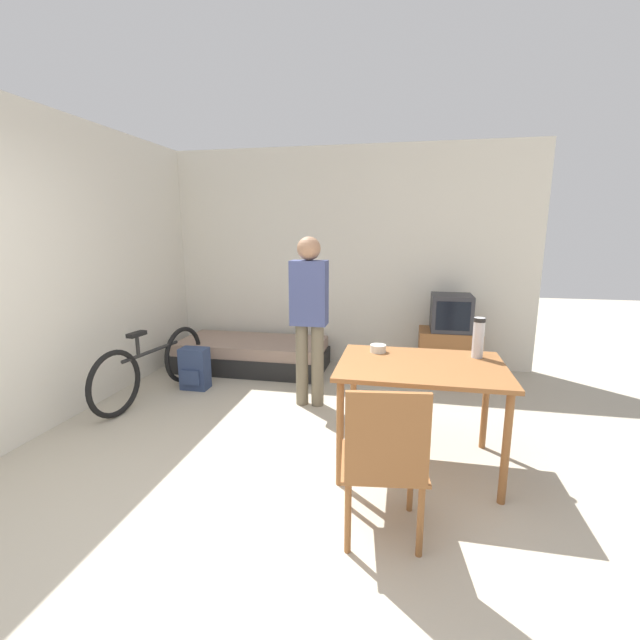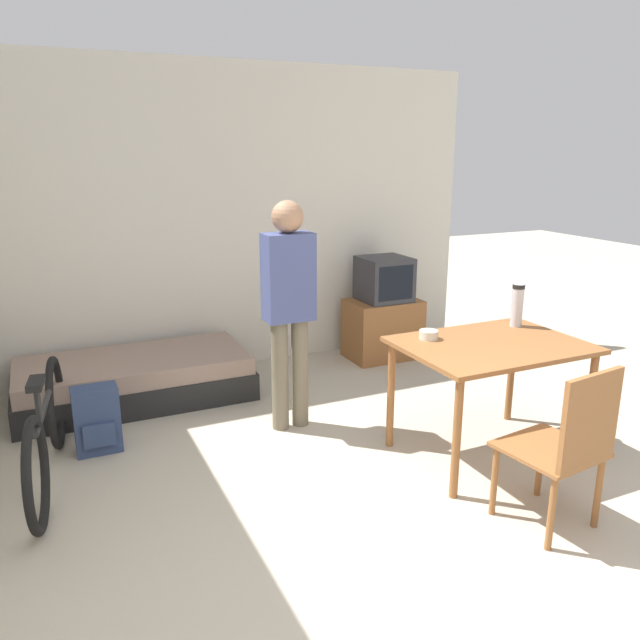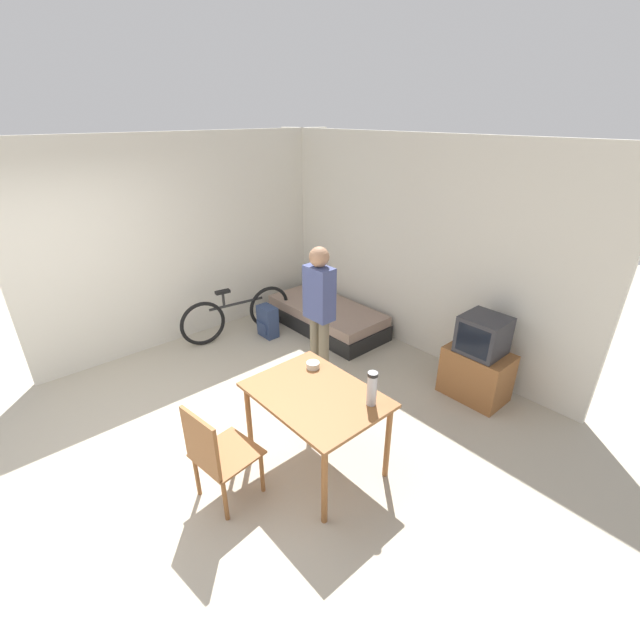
# 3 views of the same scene
# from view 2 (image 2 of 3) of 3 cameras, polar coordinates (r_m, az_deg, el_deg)

# --- Properties ---
(ground_plane) EXTENTS (20.00, 20.00, 0.00)m
(ground_plane) POSITION_cam_2_polar(r_m,az_deg,el_deg) (3.06, 12.54, -25.18)
(ground_plane) COLOR #B2A893
(wall_back) EXTENTS (5.02, 0.06, 2.70)m
(wall_back) POSITION_cam_2_polar(r_m,az_deg,el_deg) (5.66, -9.47, 8.95)
(wall_back) COLOR silver
(wall_back) RESTS_ON ground_plane
(daybed) EXTENTS (1.82, 0.85, 0.36)m
(daybed) POSITION_cam_2_polar(r_m,az_deg,el_deg) (5.25, -16.57, -5.22)
(daybed) COLOR black
(daybed) RESTS_ON ground_plane
(tv) EXTENTS (0.68, 0.46, 0.98)m
(tv) POSITION_cam_2_polar(r_m,az_deg,el_deg) (6.01, 5.80, 0.59)
(tv) COLOR brown
(tv) RESTS_ON ground_plane
(dining_table) EXTENTS (1.15, 0.84, 0.77)m
(dining_table) POSITION_cam_2_polar(r_m,az_deg,el_deg) (4.15, 15.35, -3.26)
(dining_table) COLOR brown
(dining_table) RESTS_ON ground_plane
(wooden_chair) EXTENTS (0.51, 0.51, 0.92)m
(wooden_chair) POSITION_cam_2_polar(r_m,az_deg,el_deg) (3.50, 21.72, -10.34)
(wooden_chair) COLOR brown
(wooden_chair) RESTS_ON ground_plane
(bicycle) EXTENTS (0.27, 1.63, 0.73)m
(bicycle) POSITION_cam_2_polar(r_m,az_deg,el_deg) (4.13, -23.68, -9.41)
(bicycle) COLOR black
(bicycle) RESTS_ON ground_plane
(person_standing) EXTENTS (0.34, 0.22, 1.64)m
(person_standing) POSITION_cam_2_polar(r_m,az_deg,el_deg) (4.34, -2.89, 1.84)
(person_standing) COLOR #6B604C
(person_standing) RESTS_ON ground_plane
(thermos_flask) EXTENTS (0.08, 0.08, 0.30)m
(thermos_flask) POSITION_cam_2_polar(r_m,az_deg,el_deg) (4.52, 17.60, 1.45)
(thermos_flask) COLOR #B7B7BC
(thermos_flask) RESTS_ON dining_table
(mate_bowl) EXTENTS (0.12, 0.12, 0.06)m
(mate_bowl) POSITION_cam_2_polar(r_m,az_deg,el_deg) (4.11, 9.90, -1.33)
(mate_bowl) COLOR beige
(mate_bowl) RESTS_ON dining_table
(backpack) EXTENTS (0.29, 0.21, 0.45)m
(backpack) POSITION_cam_2_polar(r_m,az_deg,el_deg) (4.46, -19.72, -8.60)
(backpack) COLOR navy
(backpack) RESTS_ON ground_plane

